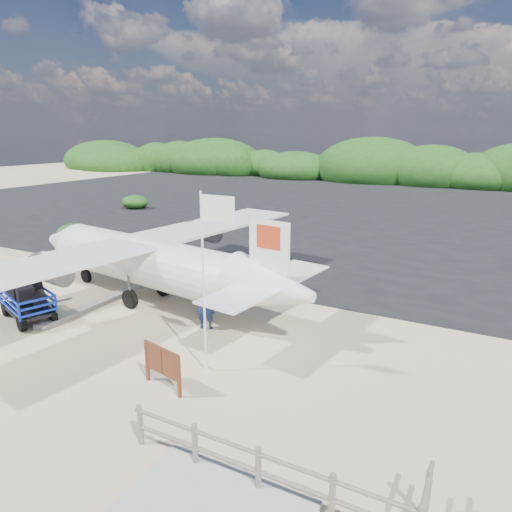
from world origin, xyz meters
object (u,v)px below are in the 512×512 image
(crew_c, at_px, (246,280))
(aircraft_small, at_px, (289,194))
(signboard, at_px, (164,388))
(crew_b, at_px, (279,272))
(flagpole, at_px, (206,371))
(baggage_cart, at_px, (30,319))
(crew_a, at_px, (205,304))

(crew_c, relative_size, aircraft_small, 0.23)
(signboard, height_order, crew_b, crew_b)
(flagpole, xyz_separation_m, aircraft_small, (-14.12, 37.73, 0.00))
(baggage_cart, xyz_separation_m, signboard, (7.60, -1.44, 0.00))
(signboard, bearing_deg, crew_b, 105.94)
(crew_a, relative_size, aircraft_small, 0.27)
(flagpole, bearing_deg, crew_b, 98.41)
(crew_a, bearing_deg, aircraft_small, -87.62)
(baggage_cart, distance_m, crew_b, 10.09)
(crew_a, distance_m, aircraft_small, 37.33)
(flagpole, height_order, crew_c, flagpole)
(crew_a, bearing_deg, crew_b, -114.79)
(crew_a, xyz_separation_m, crew_c, (-0.28, 3.48, -0.15))
(crew_c, bearing_deg, aircraft_small, -71.69)
(signboard, relative_size, crew_c, 0.98)
(flagpole, bearing_deg, signboard, -110.15)
(baggage_cart, xyz_separation_m, crew_b, (7.03, 7.19, 0.91))
(flagpole, bearing_deg, crew_a, 124.26)
(flagpole, relative_size, crew_c, 3.38)
(baggage_cart, bearing_deg, crew_c, 63.28)
(crew_b, xyz_separation_m, crew_c, (-0.93, -1.27, -0.12))
(crew_c, distance_m, aircraft_small, 33.97)
(flagpole, distance_m, signboard, 1.45)
(baggage_cart, distance_m, signboard, 7.74)
(flagpole, relative_size, crew_b, 2.94)
(flagpole, xyz_separation_m, signboard, (-0.50, -1.36, 0.00))
(crew_b, height_order, crew_c, crew_b)
(aircraft_small, bearing_deg, crew_b, 79.37)
(flagpole, bearing_deg, baggage_cart, 179.42)
(baggage_cart, height_order, crew_c, crew_c)
(crew_a, relative_size, crew_c, 1.19)
(baggage_cart, relative_size, crew_a, 1.44)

